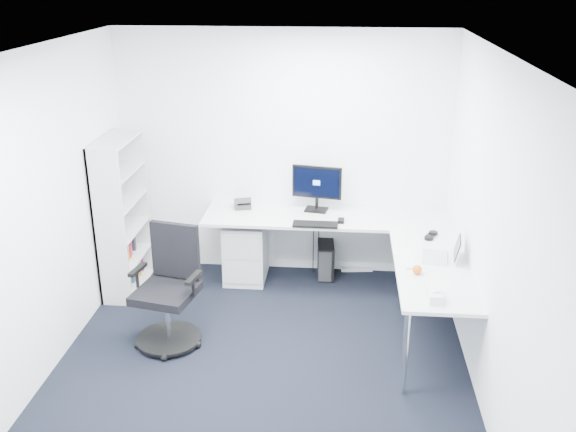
# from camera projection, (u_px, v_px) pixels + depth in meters

# --- Properties ---
(ground) EXTENTS (4.20, 4.20, 0.00)m
(ground) POSITION_uv_depth(u_px,v_px,m) (260.00, 373.00, 5.53)
(ground) COLOR black
(ceiling) EXTENTS (4.20, 4.20, 0.00)m
(ceiling) POSITION_uv_depth(u_px,v_px,m) (254.00, 52.00, 4.55)
(ceiling) COLOR white
(wall_back) EXTENTS (3.60, 0.02, 2.70)m
(wall_back) POSITION_uv_depth(u_px,v_px,m) (283.00, 155.00, 6.99)
(wall_back) COLOR white
(wall_back) RESTS_ON ground
(wall_front) EXTENTS (3.60, 0.02, 2.70)m
(wall_front) POSITION_uv_depth(u_px,v_px,m) (199.00, 393.00, 3.09)
(wall_front) COLOR white
(wall_front) RESTS_ON ground
(wall_left) EXTENTS (0.02, 4.20, 2.70)m
(wall_left) POSITION_uv_depth(u_px,v_px,m) (37.00, 221.00, 5.19)
(wall_left) COLOR white
(wall_left) RESTS_ON ground
(wall_right) EXTENTS (0.02, 4.20, 2.70)m
(wall_right) POSITION_uv_depth(u_px,v_px,m) (491.00, 236.00, 4.89)
(wall_right) COLOR white
(wall_right) RESTS_ON ground
(l_desk) EXTENTS (2.71, 1.52, 0.79)m
(l_desk) POSITION_uv_depth(u_px,v_px,m) (329.00, 264.00, 6.64)
(l_desk) COLOR silver
(l_desk) RESTS_ON ground
(drawer_pedestal) EXTENTS (0.44, 0.55, 0.68)m
(drawer_pedestal) POSITION_uv_depth(u_px,v_px,m) (246.00, 250.00, 7.10)
(drawer_pedestal) COLOR silver
(drawer_pedestal) RESTS_ON ground
(bookshelf) EXTENTS (0.32, 0.83, 1.66)m
(bookshelf) POSITION_uv_depth(u_px,v_px,m) (123.00, 216.00, 6.71)
(bookshelf) COLOR silver
(bookshelf) RESTS_ON ground
(task_chair) EXTENTS (0.73, 0.73, 1.11)m
(task_chair) POSITION_uv_depth(u_px,v_px,m) (165.00, 290.00, 5.76)
(task_chair) COLOR black
(task_chair) RESTS_ON ground
(black_pc_tower) EXTENTS (0.20, 0.41, 0.39)m
(black_pc_tower) POSITION_uv_depth(u_px,v_px,m) (326.00, 259.00, 7.21)
(black_pc_tower) COLOR black
(black_pc_tower) RESTS_ON ground
(beige_pc_tower) EXTENTS (0.19, 0.37, 0.34)m
(beige_pc_tower) POSITION_uv_depth(u_px,v_px,m) (185.00, 256.00, 7.34)
(beige_pc_tower) COLOR beige
(beige_pc_tower) RESTS_ON ground
(power_strip) EXTENTS (0.36, 0.10, 0.04)m
(power_strip) POSITION_uv_depth(u_px,v_px,m) (357.00, 269.00, 7.37)
(power_strip) COLOR silver
(power_strip) RESTS_ON ground
(monitor) EXTENTS (0.56, 0.26, 0.52)m
(monitor) POSITION_uv_depth(u_px,v_px,m) (317.00, 188.00, 6.87)
(monitor) COLOR black
(monitor) RESTS_ON l_desk
(black_keyboard) EXTENTS (0.46, 0.17, 0.02)m
(black_keyboard) POSITION_uv_depth(u_px,v_px,m) (315.00, 224.00, 6.57)
(black_keyboard) COLOR black
(black_keyboard) RESTS_ON l_desk
(mouse) EXTENTS (0.07, 0.11, 0.03)m
(mouse) POSITION_uv_depth(u_px,v_px,m) (341.00, 221.00, 6.65)
(mouse) COLOR black
(mouse) RESTS_ON l_desk
(desk_phone) EXTENTS (0.22, 0.22, 0.12)m
(desk_phone) POSITION_uv_depth(u_px,v_px,m) (243.00, 202.00, 7.03)
(desk_phone) COLOR #2A2A2C
(desk_phone) RESTS_ON l_desk
(laptop) EXTENTS (0.37, 0.36, 0.23)m
(laptop) POSITION_uv_depth(u_px,v_px,m) (436.00, 246.00, 5.80)
(laptop) COLOR silver
(laptop) RESTS_ON l_desk
(white_keyboard) EXTENTS (0.16, 0.44, 0.01)m
(white_keyboard) POSITION_uv_depth(u_px,v_px,m) (409.00, 258.00, 5.81)
(white_keyboard) COLOR silver
(white_keyboard) RESTS_ON l_desk
(headphones) EXTENTS (0.21, 0.24, 0.05)m
(headphones) POSITION_uv_depth(u_px,v_px,m) (431.00, 234.00, 6.28)
(headphones) COLOR black
(headphones) RESTS_ON l_desk
(orange_fruit) EXTENTS (0.08, 0.08, 0.08)m
(orange_fruit) POSITION_uv_depth(u_px,v_px,m) (417.00, 270.00, 5.52)
(orange_fruit) COLOR #D35812
(orange_fruit) RESTS_ON l_desk
(tissue_box) EXTENTS (0.12, 0.21, 0.07)m
(tissue_box) POSITION_uv_depth(u_px,v_px,m) (434.00, 295.00, 5.10)
(tissue_box) COLOR silver
(tissue_box) RESTS_ON l_desk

